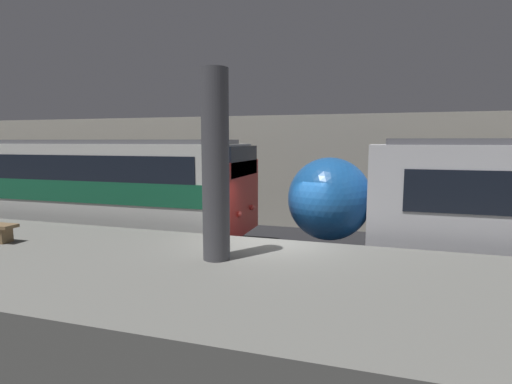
% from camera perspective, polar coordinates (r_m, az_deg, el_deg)
% --- Properties ---
extents(ground_plane, '(120.00, 120.00, 0.00)m').
position_cam_1_polar(ground_plane, '(10.51, 2.08, -12.74)').
color(ground_plane, black).
extents(platform, '(40.00, 5.38, 1.15)m').
position_cam_1_polar(platform, '(7.92, -3.16, -15.20)').
color(platform, slate).
rests_on(platform, ground).
extents(station_rear_barrier, '(50.00, 0.15, 4.66)m').
position_cam_1_polar(station_rear_barrier, '(16.50, 8.21, 2.80)').
color(station_rear_barrier, '#B2AD9E').
rests_on(station_rear_barrier, ground).
extents(support_pillar_near, '(0.56, 0.56, 3.90)m').
position_cam_1_polar(support_pillar_near, '(8.18, -5.80, 3.70)').
color(support_pillar_near, '#47474C').
rests_on(support_pillar_near, platform).
extents(train_boxy, '(15.92, 2.83, 3.65)m').
position_cam_1_polar(train_boxy, '(16.77, -28.11, 0.52)').
color(train_boxy, black).
rests_on(train_boxy, ground).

